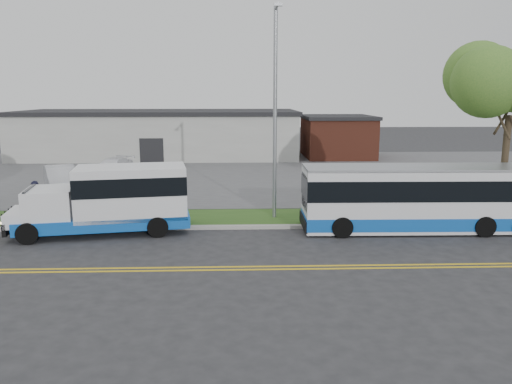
{
  "coord_description": "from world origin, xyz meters",
  "views": [
    {
      "loc": [
        1.33,
        -20.14,
        5.81
      ],
      "look_at": [
        2.08,
        1.33,
        1.6
      ],
      "focal_mm": 35.0,
      "sensor_mm": 36.0,
      "label": 1
    }
  ],
  "objects_px": {
    "parked_car_a": "(61,178)",
    "parked_car_b": "(112,167)",
    "tree_east": "(512,86)",
    "shuttle_bus": "(114,198)",
    "transit_bus": "(420,198)",
    "streetlight_near": "(275,107)",
    "pedestrian": "(36,201)"
  },
  "relations": [
    {
      "from": "streetlight_near",
      "to": "pedestrian",
      "type": "bearing_deg",
      "value": -177.28
    },
    {
      "from": "parked_car_a",
      "to": "tree_east",
      "type": "bearing_deg",
      "value": -41.4
    },
    {
      "from": "transit_bus",
      "to": "pedestrian",
      "type": "bearing_deg",
      "value": 175.43
    },
    {
      "from": "pedestrian",
      "to": "parked_car_b",
      "type": "height_order",
      "value": "pedestrian"
    },
    {
      "from": "tree_east",
      "to": "pedestrian",
      "type": "distance_m",
      "value": 22.46
    },
    {
      "from": "transit_bus",
      "to": "parked_car_b",
      "type": "relative_size",
      "value": 2.33
    },
    {
      "from": "parked_car_b",
      "to": "shuttle_bus",
      "type": "bearing_deg",
      "value": -62.47
    },
    {
      "from": "tree_east",
      "to": "transit_bus",
      "type": "xyz_separation_m",
      "value": [
        -4.86,
        -2.4,
        -4.79
      ]
    },
    {
      "from": "tree_east",
      "to": "parked_car_b",
      "type": "xyz_separation_m",
      "value": [
        -21.62,
        12.13,
        -5.47
      ]
    },
    {
      "from": "parked_car_a",
      "to": "shuttle_bus",
      "type": "bearing_deg",
      "value": -84.42
    },
    {
      "from": "tree_east",
      "to": "parked_car_a",
      "type": "distance_m",
      "value": 24.86
    },
    {
      "from": "streetlight_near",
      "to": "shuttle_bus",
      "type": "relative_size",
      "value": 1.24
    },
    {
      "from": "parked_car_a",
      "to": "parked_car_b",
      "type": "bearing_deg",
      "value": 47.02
    },
    {
      "from": "tree_east",
      "to": "parked_car_a",
      "type": "relative_size",
      "value": 1.79
    },
    {
      "from": "pedestrian",
      "to": "parked_car_a",
      "type": "xyz_separation_m",
      "value": [
        -1.49,
        7.49,
        -0.19
      ]
    },
    {
      "from": "streetlight_near",
      "to": "pedestrian",
      "type": "height_order",
      "value": "streetlight_near"
    },
    {
      "from": "streetlight_near",
      "to": "shuttle_bus",
      "type": "distance_m",
      "value": 8.14
    },
    {
      "from": "streetlight_near",
      "to": "parked_car_b",
      "type": "relative_size",
      "value": 2.18
    },
    {
      "from": "parked_car_a",
      "to": "parked_car_b",
      "type": "xyz_separation_m",
      "value": [
        1.72,
        5.43,
        -0.13
      ]
    },
    {
      "from": "shuttle_bus",
      "to": "transit_bus",
      "type": "distance_m",
      "value": 13.09
    },
    {
      "from": "shuttle_bus",
      "to": "transit_bus",
      "type": "bearing_deg",
      "value": -10.0
    },
    {
      "from": "parked_car_b",
      "to": "parked_car_a",
      "type": "bearing_deg",
      "value": -94.34
    },
    {
      "from": "transit_bus",
      "to": "pedestrian",
      "type": "xyz_separation_m",
      "value": [
        -16.99,
        1.61,
        -0.36
      ]
    },
    {
      "from": "shuttle_bus",
      "to": "parked_car_a",
      "type": "distance_m",
      "value": 10.49
    },
    {
      "from": "pedestrian",
      "to": "parked_car_a",
      "type": "relative_size",
      "value": 0.41
    },
    {
      "from": "tree_east",
      "to": "pedestrian",
      "type": "relative_size",
      "value": 4.35
    },
    {
      "from": "tree_east",
      "to": "shuttle_bus",
      "type": "bearing_deg",
      "value": -172.75
    },
    {
      "from": "parked_car_a",
      "to": "parked_car_b",
      "type": "height_order",
      "value": "parked_car_a"
    },
    {
      "from": "shuttle_bus",
      "to": "transit_bus",
      "type": "height_order",
      "value": "shuttle_bus"
    },
    {
      "from": "tree_east",
      "to": "parked_car_a",
      "type": "xyz_separation_m",
      "value": [
        -23.34,
        6.7,
        -5.34
      ]
    },
    {
      "from": "transit_bus",
      "to": "parked_car_a",
      "type": "relative_size",
      "value": 2.18
    },
    {
      "from": "transit_bus",
      "to": "parked_car_a",
      "type": "distance_m",
      "value": 20.61
    }
  ]
}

